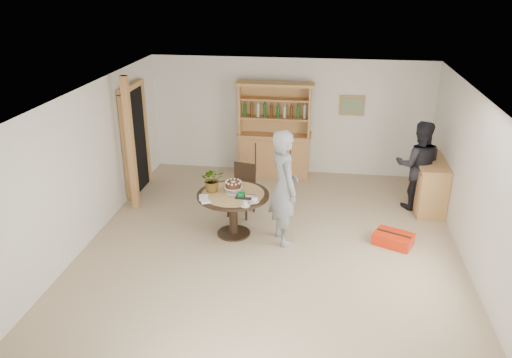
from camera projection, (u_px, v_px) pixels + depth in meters
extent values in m
plane|color=#C7B388|center=(270.00, 250.00, 8.03)|extent=(7.00, 7.00, 0.00)
cube|color=white|center=(290.00, 117.00, 10.74)|extent=(6.00, 0.04, 2.50)
cube|color=white|center=(226.00, 331.00, 4.35)|extent=(6.00, 0.04, 2.50)
cube|color=white|center=(84.00, 168.00, 7.94)|extent=(0.04, 7.00, 2.50)
cube|color=white|center=(479.00, 190.00, 7.15)|extent=(0.04, 7.00, 2.50)
cube|color=white|center=(272.00, 97.00, 7.07)|extent=(6.00, 7.00, 0.04)
cube|color=tan|center=(352.00, 106.00, 10.43)|extent=(0.52, 0.03, 0.42)
cube|color=#59724C|center=(352.00, 106.00, 10.41)|extent=(0.44, 0.02, 0.34)
cube|color=black|center=(135.00, 141.00, 9.84)|extent=(0.10, 0.90, 2.10)
cube|color=tan|center=(126.00, 149.00, 9.38)|extent=(0.12, 0.10, 2.10)
cube|color=tan|center=(145.00, 134.00, 10.29)|extent=(0.12, 0.10, 2.10)
cube|color=tan|center=(131.00, 87.00, 9.42)|extent=(0.12, 1.10, 0.10)
cube|color=tan|center=(130.00, 145.00, 9.00)|extent=(0.12, 0.12, 2.50)
cube|color=tan|center=(274.00, 155.00, 10.85)|extent=(1.50, 0.50, 0.90)
cube|color=tan|center=(274.00, 134.00, 10.67)|extent=(1.56, 0.54, 0.04)
cube|color=tan|center=(275.00, 108.00, 10.55)|extent=(1.50, 0.04, 1.06)
cube|color=tan|center=(240.00, 109.00, 10.51)|extent=(0.04, 0.34, 1.06)
cube|color=tan|center=(310.00, 111.00, 10.32)|extent=(0.04, 0.34, 1.06)
cube|color=tan|center=(274.00, 118.00, 10.48)|extent=(1.44, 0.32, 0.03)
cube|color=tan|center=(275.00, 99.00, 10.33)|extent=(1.44, 0.32, 0.03)
cube|color=tan|center=(275.00, 84.00, 10.21)|extent=(1.62, 0.40, 0.06)
cylinder|color=#194C1E|center=(248.00, 110.00, 10.49)|extent=(0.07, 0.07, 0.28)
cylinder|color=#4C2D14|center=(256.00, 110.00, 10.47)|extent=(0.07, 0.07, 0.28)
cylinder|color=#B2BFB2|center=(263.00, 110.00, 10.45)|extent=(0.07, 0.07, 0.28)
cylinder|color=#194C1E|center=(271.00, 110.00, 10.43)|extent=(0.07, 0.07, 0.28)
cylinder|color=#4C2D14|center=(278.00, 111.00, 10.41)|extent=(0.07, 0.07, 0.28)
cylinder|color=#B2BFB2|center=(286.00, 111.00, 10.39)|extent=(0.07, 0.07, 0.28)
cylinder|color=#194C1E|center=(294.00, 111.00, 10.37)|extent=(0.07, 0.07, 0.28)
cylinder|color=#4C2D14|center=(301.00, 112.00, 10.35)|extent=(0.07, 0.07, 0.28)
cube|color=tan|center=(428.00, 185.00, 9.32)|extent=(0.50, 1.20, 0.90)
cube|color=tan|center=(432.00, 162.00, 9.14)|extent=(0.54, 1.26, 0.04)
cylinder|color=black|center=(233.00, 195.00, 8.24)|extent=(1.20, 1.20, 0.04)
cylinder|color=black|center=(233.00, 215.00, 8.38)|extent=(0.14, 0.14, 0.70)
cylinder|color=black|center=(234.00, 233.00, 8.51)|extent=(0.56, 0.56, 0.03)
cylinder|color=tan|center=(233.00, 194.00, 8.23)|extent=(1.04, 1.04, 0.01)
cube|color=black|center=(241.00, 192.00, 9.03)|extent=(0.51, 0.51, 0.04)
cube|color=black|center=(245.00, 176.00, 9.10)|extent=(0.41, 0.13, 0.46)
cube|color=black|center=(245.00, 164.00, 9.01)|extent=(0.42, 0.14, 0.05)
cube|color=black|center=(228.00, 206.00, 9.03)|extent=(0.03, 0.04, 0.44)
cube|color=black|center=(246.00, 209.00, 8.90)|extent=(0.03, 0.03, 0.44)
cube|color=black|center=(236.00, 198.00, 9.34)|extent=(0.03, 0.04, 0.44)
cube|color=black|center=(254.00, 201.00, 9.21)|extent=(0.04, 0.04, 0.44)
cylinder|color=white|center=(234.00, 192.00, 8.27)|extent=(0.28, 0.28, 0.01)
cylinder|color=white|center=(233.00, 190.00, 8.25)|extent=(0.05, 0.05, 0.08)
cylinder|color=white|center=(233.00, 187.00, 8.24)|extent=(0.30, 0.30, 0.01)
cylinder|color=#4B2815|center=(233.00, 184.00, 8.22)|extent=(0.26, 0.26, 0.09)
cylinder|color=white|center=(233.00, 182.00, 8.20)|extent=(0.08, 0.08, 0.01)
sphere|color=white|center=(241.00, 182.00, 8.19)|extent=(0.04, 0.04, 0.04)
sphere|color=white|center=(240.00, 181.00, 8.24)|extent=(0.04, 0.04, 0.04)
sphere|color=white|center=(238.00, 180.00, 8.29)|extent=(0.04, 0.04, 0.04)
sphere|color=white|center=(235.00, 179.00, 8.31)|extent=(0.04, 0.04, 0.04)
sphere|color=white|center=(231.00, 179.00, 8.30)|extent=(0.04, 0.04, 0.04)
sphere|color=white|center=(228.00, 180.00, 8.27)|extent=(0.04, 0.04, 0.04)
sphere|color=white|center=(226.00, 181.00, 8.22)|extent=(0.04, 0.04, 0.04)
sphere|color=white|center=(226.00, 183.00, 8.16)|extent=(0.04, 0.04, 0.04)
sphere|color=white|center=(229.00, 184.00, 8.11)|extent=(0.04, 0.04, 0.04)
sphere|color=white|center=(232.00, 185.00, 8.09)|extent=(0.04, 0.04, 0.04)
sphere|color=white|center=(236.00, 185.00, 8.10)|extent=(0.04, 0.04, 0.04)
sphere|color=white|center=(239.00, 184.00, 8.13)|extent=(0.04, 0.04, 0.04)
imported|color=#3F7233|center=(213.00, 179.00, 8.24)|extent=(0.47, 0.44, 0.42)
cube|color=black|center=(245.00, 197.00, 8.09)|extent=(0.30, 0.20, 0.01)
cube|color=#0C6D28|center=(241.00, 195.00, 8.08)|extent=(0.10, 0.10, 0.06)
cube|color=#0C6D28|center=(241.00, 193.00, 8.07)|extent=(0.11, 0.02, 0.01)
cylinder|color=silver|center=(254.00, 202.00, 7.92)|extent=(0.15, 0.15, 0.01)
imported|color=silver|center=(254.00, 199.00, 7.90)|extent=(0.10, 0.10, 0.08)
cylinder|color=silver|center=(245.00, 206.00, 7.78)|extent=(0.15, 0.15, 0.01)
imported|color=silver|center=(245.00, 204.00, 7.76)|extent=(0.08, 0.08, 0.07)
cube|color=white|center=(203.00, 196.00, 8.10)|extent=(0.14, 0.08, 0.03)
cube|color=white|center=(204.00, 199.00, 7.98)|extent=(0.16, 0.11, 0.03)
cube|color=white|center=(206.00, 202.00, 7.88)|extent=(0.16, 0.14, 0.03)
imported|color=gray|center=(284.00, 188.00, 7.95)|extent=(0.71, 0.83, 1.92)
imported|color=black|center=(418.00, 166.00, 9.16)|extent=(0.87, 0.70, 1.69)
cube|color=red|center=(393.00, 239.00, 8.15)|extent=(0.71, 0.61, 0.20)
cube|color=black|center=(394.00, 233.00, 8.11)|extent=(0.53, 0.27, 0.01)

